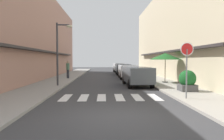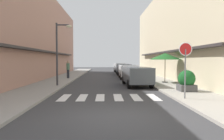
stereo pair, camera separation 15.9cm
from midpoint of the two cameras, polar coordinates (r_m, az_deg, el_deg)
The scene contains 15 objects.
ground_plane at distance 22.17m, azimuth -1.40°, elevation -2.57°, with size 79.86×79.86×0.00m, color #38383A.
sidewalk_left at distance 22.60m, azimuth -13.31°, elevation -2.39°, with size 2.84×50.82×0.12m, color gray.
sidewalk_right at distance 22.70m, azimuth 10.45°, elevation -2.34°, with size 2.84×50.82×0.12m, color #9E998E.
building_row_left at distance 24.50m, azimuth -22.17°, elevation 8.47°, with size 5.50×34.67×9.17m.
building_row_right at distance 24.72m, azimuth 19.14°, elevation 9.36°, with size 5.50×34.67×9.94m.
crosswalk at distance 11.78m, azimuth -0.79°, elevation -7.11°, with size 5.20×2.20×0.01m.
parked_car_near at distance 16.93m, azimuth 6.24°, elevation -1.05°, with size 1.97×4.52×1.47m.
parked_car_mid at distance 23.50m, azimuth 3.90°, elevation -0.03°, with size 1.82×4.28×1.47m.
parked_car_far at distance 29.51m, azimuth 2.68°, elevation 0.51°, with size 1.82×4.50×1.47m.
parked_car_distant at distance 36.16m, azimuth 1.80°, elevation 0.88°, with size 1.95×4.06×1.47m.
round_street_sign at distance 11.21m, azimuth 18.47°, elevation 3.57°, with size 0.65×0.07×2.73m.
street_lamp at distance 16.65m, azimuth -13.59°, elevation 5.93°, with size 1.19×0.28×4.60m.
cafe_umbrella at distance 18.91m, azimuth 13.43°, elevation 3.46°, with size 2.67×2.67×2.47m.
planter_corner at distance 14.08m, azimuth 18.68°, elevation -2.67°, with size 1.03×1.03×1.27m.
pedestrian_walking_near at distance 23.25m, azimuth -11.59°, elevation 0.25°, with size 0.34×0.34×1.79m.
Camera 1 is at (-0.34, -7.56, 1.99)m, focal length 35.21 mm.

